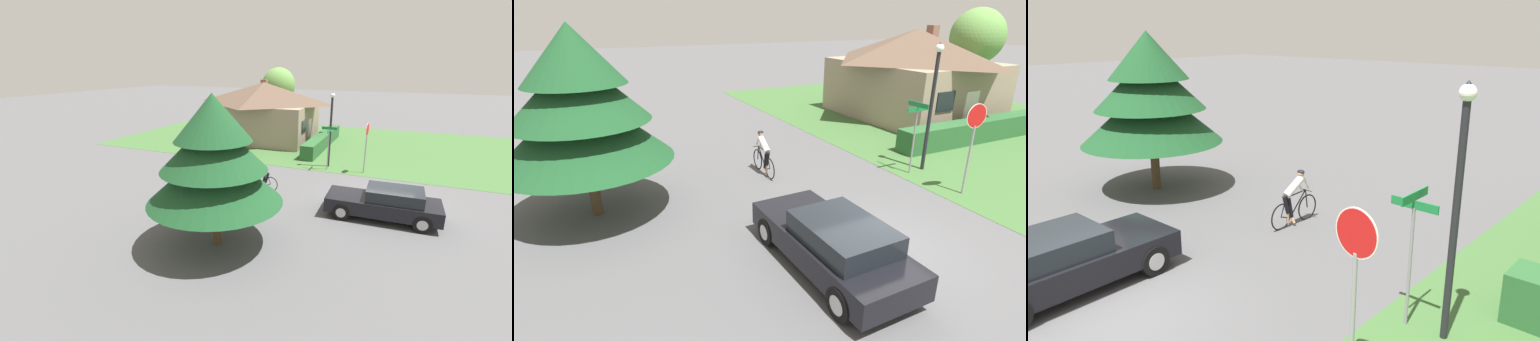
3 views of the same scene
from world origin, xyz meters
TOP-DOWN VIEW (x-y plane):
  - ground_plane at (0.00, 0.00)m, footprint 140.00×140.00m
  - grass_verge_right at (11.77, 4.00)m, footprint 16.00×36.00m
  - cottage_house at (10.84, 10.37)m, footprint 7.16×8.49m
  - hedge_row at (10.09, 5.22)m, footprint 9.01×0.90m
  - sedan_left_lane at (-1.55, -0.08)m, footprint 1.91×4.46m
  - cyclist at (-0.43, 5.88)m, footprint 0.44×1.84m
  - stop_sign at (4.56, 1.46)m, footprint 0.75×0.09m
  - street_lamp at (5.05, 3.64)m, footprint 0.28×0.28m
  - street_name_sign at (4.34, 3.56)m, footprint 0.90×0.90m
  - conifer_tall_near at (-6.10, 5.18)m, footprint 4.62×4.62m
  - deciduous_tree_right at (16.77, 11.31)m, footprint 3.21×3.21m

SIDE VIEW (x-z plane):
  - ground_plane at x=0.00m, z-range 0.00..0.00m
  - grass_verge_right at x=11.77m, z-range 0.00..0.01m
  - hedge_row at x=10.09m, z-range 0.00..1.00m
  - sedan_left_lane at x=-1.55m, z-range 0.00..1.33m
  - cyclist at x=-0.43m, z-range -0.03..1.52m
  - street_name_sign at x=4.34m, z-range 0.51..3.11m
  - stop_sign at x=4.56m, z-range 0.63..3.56m
  - cottage_house at x=10.84m, z-range 0.02..4.86m
  - street_lamp at x=5.05m, z-range 0.43..4.98m
  - conifer_tall_near at x=-6.10m, z-range 0.55..5.80m
  - deciduous_tree_right at x=16.77m, z-range 1.21..7.04m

